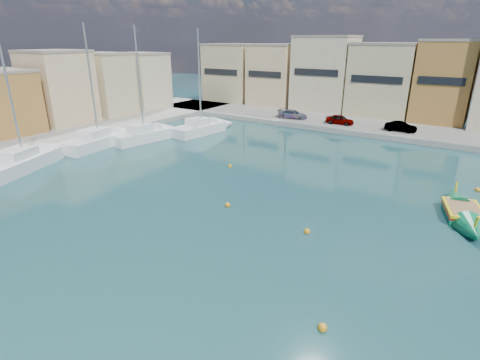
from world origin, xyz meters
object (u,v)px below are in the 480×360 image
Objects in this scene: yacht_north at (211,127)px; yacht_south at (40,157)px; yacht_mid at (111,138)px; luzzu_green at (463,214)px; yacht_midnorth at (155,134)px.

yacht_south is at bearing -106.14° from yacht_north.
yacht_north is 11.44m from yacht_mid.
yacht_north is (-27.14, 9.72, 0.23)m from luzzu_green.
luzzu_green is 0.61× the size of yacht_mid.
yacht_midnorth is at bearing -115.55° from yacht_north.
luzzu_green is at bearing 14.31° from yacht_south.
yacht_mid is at bearing -179.42° from luzzu_green.
yacht_midnorth is 1.01× the size of yacht_south.
yacht_midnorth is at bearing 173.15° from luzzu_green.
yacht_south is at bearing -87.91° from yacht_mid.
yacht_south is (-32.33, -8.25, 0.23)m from luzzu_green.
yacht_mid reaches higher than yacht_midnorth.
yacht_south reaches higher than luzzu_green.
yacht_mid is at bearing -123.10° from yacht_midnorth.
yacht_north is at bearing 160.30° from luzzu_green.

